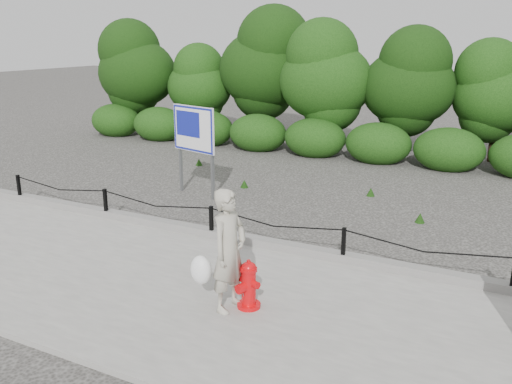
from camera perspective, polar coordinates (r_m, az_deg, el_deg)
The scene contains 8 objects.
ground at distance 10.01m, azimuth -4.67°, elevation -5.20°, with size 90.00×90.00×0.00m, color #2D2B28.
sidewalk at distance 8.50m, azimuth -11.83°, elevation -9.24°, with size 14.00×4.00×0.08m, color gray.
curb at distance 10.00m, azimuth -4.54°, elevation -4.31°, with size 14.00×0.22×0.14m, color slate.
chain_barrier at distance 9.85m, azimuth -4.73°, elevation -2.73°, with size 10.06×0.06×0.60m.
treeline at distance 17.41m, azimuth 12.96°, elevation 11.98°, with size 20.41×3.71×4.56m.
fire_hydrant at distance 7.39m, azimuth -0.81°, elevation -9.76°, with size 0.41×0.41×0.69m.
pedestrian at distance 7.17m, azimuth -3.04°, elevation -6.30°, with size 0.73×0.65×1.68m.
advertising_sign at distance 12.56m, azimuth -6.57°, elevation 6.18°, with size 1.28×0.41×2.11m.
Camera 1 is at (4.95, -7.91, 3.64)m, focal length 38.00 mm.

